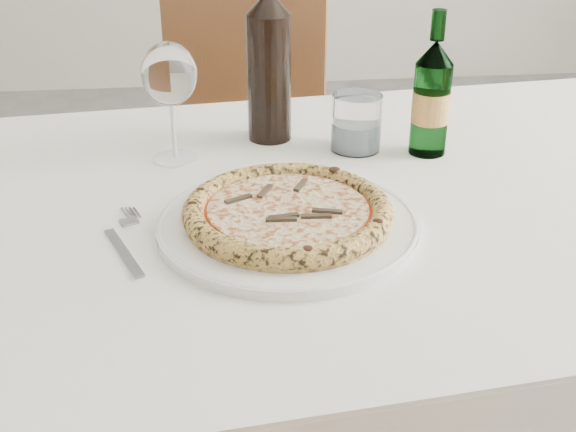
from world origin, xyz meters
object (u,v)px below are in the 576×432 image
(chair_far, at_px, (238,141))
(tumbler, at_px, (356,126))
(dining_table, at_px, (281,246))
(beer_bottle, at_px, (431,98))
(plate, at_px, (288,223))
(wine_glass, at_px, (169,77))
(wine_bottle, at_px, (269,65))
(pizza, at_px, (288,212))

(chair_far, xyz_separation_m, tumbler, (0.17, -0.63, 0.26))
(dining_table, height_order, tumbler, tumbler)
(beer_bottle, bearing_deg, chair_far, 113.73)
(plate, bearing_deg, wine_glass, 120.97)
(chair_far, xyz_separation_m, wine_glass, (-0.13, -0.65, 0.36))
(dining_table, distance_m, tumbler, 0.26)
(tumbler, bearing_deg, wine_bottle, 154.60)
(wine_glass, height_order, beer_bottle, beer_bottle)
(beer_bottle, bearing_deg, pizza, -136.87)
(plate, relative_size, tumbler, 3.72)
(dining_table, relative_size, chair_far, 1.75)
(wine_glass, xyz_separation_m, tumbler, (0.30, 0.01, -0.10))
(plate, bearing_deg, dining_table, 90.00)
(wine_bottle, bearing_deg, plate, -90.97)
(chair_far, relative_size, wine_glass, 4.78)
(plate, relative_size, wine_bottle, 1.15)
(chair_far, distance_m, tumbler, 0.71)
(tumbler, xyz_separation_m, wine_bottle, (-0.14, 0.07, 0.09))
(tumbler, height_order, beer_bottle, beer_bottle)
(dining_table, distance_m, chair_far, 0.82)
(wine_bottle, bearing_deg, pizza, -90.97)
(dining_table, height_order, plate, plate)
(dining_table, distance_m, wine_glass, 0.32)
(dining_table, height_order, wine_bottle, wine_bottle)
(dining_table, xyz_separation_m, beer_bottle, (0.26, 0.15, 0.18))
(tumbler, bearing_deg, wine_glass, -177.45)
(pizza, bearing_deg, wine_bottle, 89.03)
(dining_table, relative_size, plate, 4.64)
(tumbler, relative_size, beer_bottle, 0.40)
(wine_glass, distance_m, beer_bottle, 0.42)
(plate, xyz_separation_m, wine_bottle, (0.01, 0.34, 0.12))
(dining_table, xyz_separation_m, plate, (0.00, -0.10, 0.09))
(wine_bottle, bearing_deg, tumbler, -25.40)
(pizza, relative_size, wine_glass, 1.44)
(plate, relative_size, pizza, 1.25)
(dining_table, relative_size, wine_bottle, 5.31)
(dining_table, bearing_deg, tumbler, 50.18)
(plate, distance_m, wine_glass, 0.33)
(pizza, distance_m, wine_bottle, 0.36)
(wine_glass, bearing_deg, pizza, -59.03)
(plate, xyz_separation_m, pizza, (-0.00, -0.00, 0.02))
(beer_bottle, relative_size, wine_bottle, 0.77)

